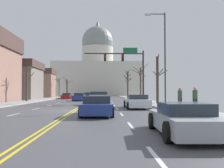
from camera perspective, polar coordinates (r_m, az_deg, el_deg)
The scene contains 22 objects.
ground at distance 19.32m, azimuth -8.94°, elevation -6.16°, with size 20.00×180.00×0.20m.
signal_gantry at distance 32.12m, azimuth 3.57°, elevation 4.91°, with size 7.91×0.41×7.20m.
street_lamp_right at distance 23.76m, azimuth 11.89°, elevation 7.51°, with size 2.00×0.24×8.95m.
capitol_building at distance 94.09m, azimuth -3.48°, elevation 3.05°, with size 32.18×19.99×29.35m.
pickup_truck_near_00 at distance 27.47m, azimuth -3.18°, elevation -3.49°, with size 2.46×5.74×1.49m.
sedan_near_01 at distance 21.66m, azimuth 5.89°, elevation -4.20°, with size 2.07×4.46×1.23m.
sedan_near_02 at distance 15.24m, azimuth -3.47°, elevation -5.28°, with size 2.10×4.50×1.22m.
sedan_near_03 at distance 8.76m, azimuth 16.56°, elevation -8.07°, with size 2.05×4.47×1.11m.
sedan_oncoming_00 at distance 39.49m, azimuth -7.71°, elevation -3.09°, with size 2.00×4.45×1.26m.
sedan_oncoming_01 at distance 51.23m, azimuth -10.67°, elevation -2.82°, with size 1.98×4.57×1.19m.
sedan_oncoming_02 at distance 59.17m, azimuth -5.85°, elevation -2.66°, with size 2.16×4.64×1.26m.
flank_building_00 at distance 49.10m, azimuth -23.79°, elevation 0.81°, with size 12.29×8.96×7.12m.
flank_building_01 at distance 65.23m, azimuth -17.71°, elevation 0.21°, with size 9.84×6.39×7.30m.
bare_tree_00 at distance 63.65m, azimuth 3.75°, elevation -0.58°, with size 1.89×1.53×5.35m.
bare_tree_01 at distance 36.74m, azimuth -19.48°, elevation 0.30°, with size 2.11×1.28×5.19m.
bare_tree_02 at distance 39.65m, azimuth 6.75°, elevation 0.73°, with size 2.72×2.42×5.93m.
bare_tree_04 at distance 28.84m, azimuth 10.71°, elevation 1.17°, with size 1.40×2.17×5.66m.
bare_tree_05 at distance 62.71m, azimuth -12.43°, elevation -0.58°, with size 2.24×2.52×5.06m.
bare_tree_06 at distance 58.05m, azimuth 3.74°, elevation 0.17°, with size 1.97×1.32×6.86m.
bare_tree_07 at distance 68.78m, azimuth -10.58°, elevation -0.78°, with size 2.81×2.00×5.54m.
pedestrian_00 at distance 17.91m, azimuth 19.03°, elevation -3.04°, with size 0.35×0.34×1.68m.
pedestrian_01 at distance 19.88m, azimuth 15.76°, elevation -2.96°, with size 0.35×0.34×1.67m.
Camera 1 is at (2.29, -19.13, 1.49)m, focal length 38.71 mm.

